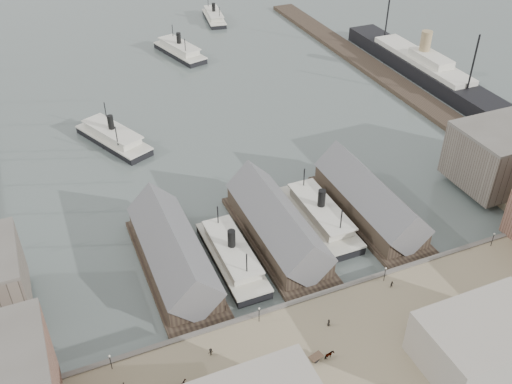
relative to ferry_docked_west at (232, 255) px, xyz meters
name	(u,v)px	position (x,y,z in m)	size (l,w,h in m)	color
ground	(308,285)	(13.00, -13.60, -2.38)	(900.00, 900.00, 0.00)	#495552
quay	(355,348)	(13.00, -33.60, -1.38)	(180.00, 30.00, 2.00)	#857659
seawall	(320,297)	(13.00, -18.80, -1.23)	(180.00, 1.20, 2.30)	#59544C
east_wharf	(382,74)	(91.00, 76.40, -1.58)	(10.00, 180.00, 1.60)	#2D231C
ferry_shed_west	(173,254)	(-13.00, 3.28, 2.26)	(14.00, 42.00, 12.60)	#2D231C
ferry_shed_center	(277,226)	(13.00, 3.28, 2.26)	(14.00, 42.00, 12.60)	#2D231C
ferry_shed_east	(369,201)	(39.00, 3.28, 2.26)	(14.00, 42.00, 12.60)	#2D231C
warehouse_east_back	(507,154)	(81.00, 1.40, 7.12)	(28.00, 20.00, 15.00)	#60564C
street_bldg_center	(485,341)	(33.00, -45.60, 4.62)	(24.00, 16.00, 10.00)	gray
lamp_post_far_w	(110,360)	(-32.00, -20.60, 2.33)	(0.44, 0.44, 3.92)	black
lamp_post_near_w	(259,312)	(-2.00, -20.60, 2.33)	(0.44, 0.44, 3.92)	black
lamp_post_near_e	(385,272)	(28.00, -20.60, 2.33)	(0.44, 0.44, 3.92)	black
lamp_post_far_e	(493,237)	(58.00, -20.60, 2.33)	(0.44, 0.44, 3.92)	black
ferry_docked_west	(232,255)	(0.00, 0.00, 0.00)	(8.52, 28.41, 10.15)	black
ferry_docked_east	(320,215)	(26.00, 5.29, 0.13)	(8.98, 29.94, 10.69)	black
ferry_open_near	(113,137)	(-14.40, 65.51, 0.05)	(19.77, 30.07, 10.37)	black
ferry_open_mid	(180,50)	(25.41, 126.62, 0.01)	(15.76, 29.80, 10.20)	black
ferry_open_far	(214,17)	(52.87, 161.64, -0.29)	(11.28, 25.80, 8.91)	black
ocean_steamer	(422,66)	(105.00, 70.84, 1.39)	(11.98, 87.58, 17.52)	black
horse_cart_center	(325,356)	(5.94, -34.15, 0.46)	(5.03, 2.38, 1.66)	black
horse_cart_right	(456,301)	(38.19, -32.33, 0.43)	(4.76, 2.22, 1.60)	black
pedestrian_2	(211,352)	(-13.86, -24.73, 0.46)	(1.09, 0.63, 1.68)	black
pedestrian_3	(263,376)	(-6.90, -33.61, 0.48)	(1.00, 0.42, 1.71)	black
pedestrian_4	(329,322)	(10.53, -27.08, 0.44)	(0.79, 0.52, 1.63)	black
pedestrian_5	(408,327)	(24.66, -34.32, 0.41)	(0.57, 0.42, 1.57)	black
pedestrian_6	(392,284)	(28.50, -22.94, 0.43)	(0.79, 0.61, 1.62)	black
pedestrian_7	(509,321)	(44.21, -41.10, 0.53)	(1.18, 0.68, 1.82)	black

